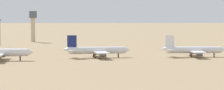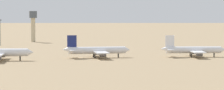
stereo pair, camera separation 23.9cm
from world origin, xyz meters
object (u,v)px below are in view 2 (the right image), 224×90
parked_jet_white_4 (193,50)px  light_pole_mid (0,31)px  parked_jet_navy_3 (96,50)px  control_tower (33,23)px

parked_jet_white_4 → light_pole_mid: 143.88m
parked_jet_navy_3 → parked_jet_white_4: 48.48m
control_tower → light_pole_mid: bearing=-122.9°
control_tower → light_pole_mid: size_ratio=1.32×
parked_jet_white_4 → light_pole_mid: bearing=140.1°
parked_jet_navy_3 → control_tower: control_tower is taller
light_pole_mid → parked_jet_white_4: bearing=-51.4°
parked_jet_white_4 → light_pole_mid: (-89.63, 112.38, 6.24)m
control_tower → light_pole_mid: (-25.53, -39.53, -3.88)m
parked_jet_white_4 → control_tower: size_ratio=1.44×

